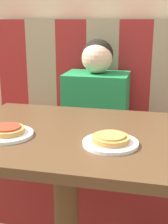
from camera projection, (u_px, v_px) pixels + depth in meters
booth_seat at (96, 174)px, 1.93m from camera, size 1.38×0.54×0.50m
booth_backrest at (103, 75)px, 1.97m from camera, size 1.38×0.10×0.68m
dining_table at (65, 161)px, 1.21m from camera, size 0.81×0.67×0.77m
person at (97, 95)px, 1.79m from camera, size 0.36×0.26×0.57m
plate_left at (7, 134)px, 1.13m from camera, size 0.19×0.19×0.01m
plate_right at (110, 143)px, 1.05m from camera, size 0.19×0.19×0.01m
pizza_left at (7, 130)px, 1.12m from camera, size 0.13×0.13×0.02m
pizza_right at (111, 138)px, 1.04m from camera, size 0.13×0.13×0.02m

